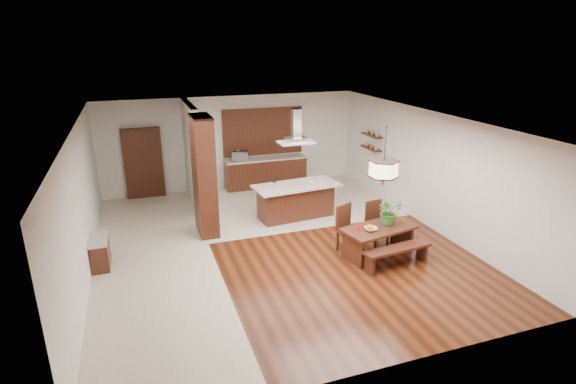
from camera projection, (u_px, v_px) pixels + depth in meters
name	position (u px, v px, depth m)	size (l,w,h in m)	color
room_shell	(275.00, 159.00, 9.85)	(9.00, 9.04, 2.92)	#361609
tile_hallway	(155.00, 262.00, 9.67)	(2.50, 9.00, 0.01)	beige
tile_kitchen	(291.00, 202.00, 13.14)	(5.50, 4.00, 0.01)	beige
soffit_band	(275.00, 121.00, 9.58)	(8.00, 9.00, 0.02)	#3A200E
partition_pier	(204.00, 176.00, 10.69)	(0.45, 1.00, 2.90)	black
partition_stub	(192.00, 155.00, 12.56)	(0.18, 2.40, 2.90)	silver
hallway_console	(100.00, 252.00, 9.42)	(0.37, 0.88, 0.63)	black
hallway_doorway	(144.00, 163.00, 13.27)	(1.10, 0.20, 2.10)	black
rear_counter	(266.00, 172.00, 14.43)	(2.60, 0.62, 0.95)	black
kitchen_window	(263.00, 131.00, 14.24)	(2.60, 0.08, 1.50)	brown
shelf_lower	(371.00, 148.00, 13.59)	(0.26, 0.90, 0.04)	black
shelf_upper	(372.00, 135.00, 13.46)	(0.26, 0.90, 0.04)	black
dining_table	(379.00, 235.00, 9.82)	(1.75, 1.12, 0.68)	black
dining_bench	(397.00, 257.00, 9.43)	(1.55, 0.34, 0.44)	black
dining_chair_left	(350.00, 229.00, 10.01)	(0.47, 0.47, 1.06)	black
dining_chair_right	(378.00, 223.00, 10.42)	(0.44, 0.44, 1.00)	black
pendant_lantern	(384.00, 157.00, 9.25)	(0.64, 0.64, 1.31)	#FFF3C3
foliage_plant	(389.00, 212.00, 9.81)	(0.54, 0.47, 0.60)	#326B23
fruit_bowl	(371.00, 229.00, 9.58)	(0.26, 0.26, 0.06)	beige
napkin_cone	(357.00, 225.00, 9.57)	(0.14, 0.14, 0.22)	#B10C1D
gold_ornament	(403.00, 222.00, 9.92)	(0.07, 0.07, 0.10)	gold
kitchen_island	(296.00, 200.00, 11.93)	(2.33, 1.19, 0.93)	black
range_hood	(296.00, 126.00, 11.29)	(0.90, 0.55, 0.87)	silver
island_cup	(312.00, 182.00, 11.78)	(0.14, 0.14, 0.11)	silver
microwave	(240.00, 156.00, 13.94)	(0.49, 0.33, 0.27)	silver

